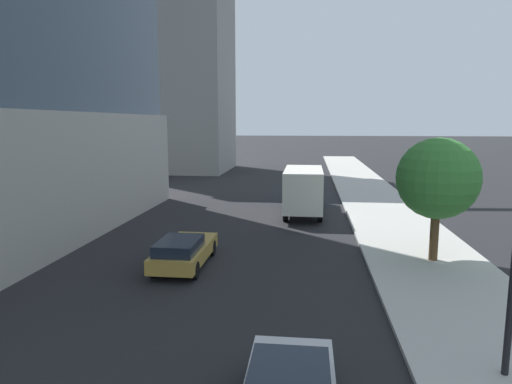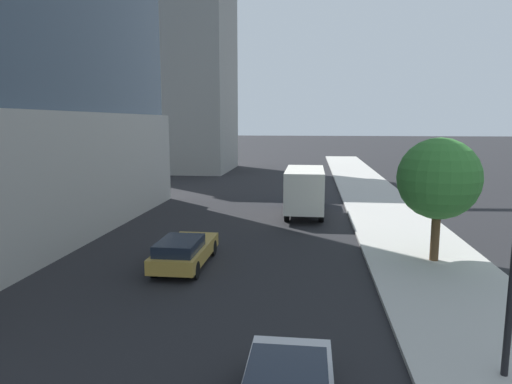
{
  "view_description": "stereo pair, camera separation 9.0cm",
  "coord_description": "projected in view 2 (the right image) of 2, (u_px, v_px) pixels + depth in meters",
  "views": [
    {
      "loc": [
        2.5,
        2.37,
        5.93
      ],
      "look_at": [
        0.77,
        17.19,
        3.61
      ],
      "focal_mm": 31.71,
      "sensor_mm": 36.0,
      "label": 1
    },
    {
      "loc": [
        2.59,
        2.38,
        5.93
      ],
      "look_at": [
        0.77,
        17.19,
        3.61
      ],
      "focal_mm": 31.71,
      "sensor_mm": 36.0,
      "label": 2
    }
  ],
  "objects": [
    {
      "name": "car_gold",
      "position": [
        184.0,
        251.0,
        18.55
      ],
      "size": [
        1.83,
        4.58,
        1.32
      ],
      "color": "#AD8938",
      "rests_on": "ground"
    },
    {
      "name": "street_tree",
      "position": [
        439.0,
        179.0,
        18.56
      ],
      "size": [
        3.37,
        3.37,
        5.16
      ],
      "color": "brown",
      "rests_on": "sidewalk"
    },
    {
      "name": "sidewalk",
      "position": [
        437.0,
        274.0,
        17.58
      ],
      "size": [
        5.12,
        120.0,
        0.15
      ],
      "primitive_type": "cube",
      "color": "#B2AFA8",
      "rests_on": "ground"
    },
    {
      "name": "construction_building",
      "position": [
        174.0,
        33.0,
        53.87
      ],
      "size": [
        26.1,
        12.74,
        37.96
      ],
      "color": "gray",
      "rests_on": "ground"
    },
    {
      "name": "box_truck",
      "position": [
        305.0,
        188.0,
        29.21
      ],
      "size": [
        2.35,
        7.96,
        3.02
      ],
      "color": "#1E4799",
      "rests_on": "ground"
    }
  ]
}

